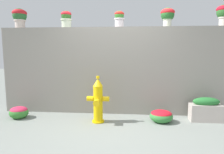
# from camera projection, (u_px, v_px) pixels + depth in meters

# --- Properties ---
(ground_plane) EXTENTS (24.00, 24.00, 0.00)m
(ground_plane) POSITION_uv_depth(u_px,v_px,m) (113.00, 131.00, 3.68)
(ground_plane) COLOR gray
(stone_wall) EXTENTS (5.32, 0.35, 1.98)m
(stone_wall) POSITION_uv_depth(u_px,v_px,m) (117.00, 71.00, 4.73)
(stone_wall) COLOR gray
(stone_wall) RESTS_ON ground
(potted_plant_0) EXTENTS (0.33, 0.33, 0.46)m
(potted_plant_0) POSITION_uv_depth(u_px,v_px,m) (20.00, 16.00, 4.75)
(potted_plant_0) COLOR beige
(potted_plant_0) RESTS_ON stone_wall
(potted_plant_1) EXTENTS (0.26, 0.26, 0.39)m
(potted_plant_1) POSITION_uv_depth(u_px,v_px,m) (66.00, 18.00, 4.67)
(potted_plant_1) COLOR beige
(potted_plant_1) RESTS_ON stone_wall
(potted_plant_2) EXTENTS (0.23, 0.23, 0.37)m
(potted_plant_2) POSITION_uv_depth(u_px,v_px,m) (119.00, 18.00, 4.57)
(potted_plant_2) COLOR silver
(potted_plant_2) RESTS_ON stone_wall
(potted_plant_3) EXTENTS (0.31, 0.31, 0.41)m
(potted_plant_3) POSITION_uv_depth(u_px,v_px,m) (168.00, 15.00, 4.47)
(potted_plant_3) COLOR beige
(potted_plant_3) RESTS_ON stone_wall
(potted_plant_4) EXTENTS (0.33, 0.33, 0.47)m
(potted_plant_4) POSITION_uv_depth(u_px,v_px,m) (224.00, 12.00, 4.40)
(potted_plant_4) COLOR beige
(potted_plant_4) RESTS_ON stone_wall
(fire_hydrant) EXTENTS (0.46, 0.37, 0.95)m
(fire_hydrant) POSITION_uv_depth(u_px,v_px,m) (98.00, 101.00, 4.10)
(fire_hydrant) COLOR yellow
(fire_hydrant) RESTS_ON ground
(flower_bush_left) EXTENTS (0.47, 0.42, 0.26)m
(flower_bush_left) POSITION_uv_depth(u_px,v_px,m) (161.00, 116.00, 4.14)
(flower_bush_left) COLOR #37813B
(flower_bush_left) RESTS_ON ground
(flower_bush_right) EXTENTS (0.41, 0.37, 0.26)m
(flower_bush_right) POSITION_uv_depth(u_px,v_px,m) (19.00, 112.00, 4.39)
(flower_bush_right) COLOR #377E30
(flower_bush_right) RESTS_ON ground
(planter_box) EXTENTS (0.64, 0.26, 0.50)m
(planter_box) POSITION_uv_depth(u_px,v_px,m) (206.00, 110.00, 4.19)
(planter_box) COLOR #B3A89F
(planter_box) RESTS_ON ground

